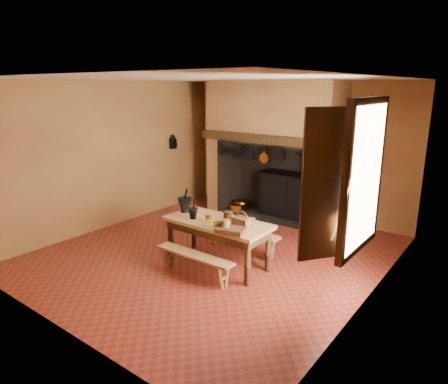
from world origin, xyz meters
name	(u,v)px	position (x,y,z in m)	size (l,w,h in m)	color
floor	(215,253)	(0.00, 0.00, 0.00)	(5.50, 5.50, 0.00)	maroon
ceiling	(214,79)	(0.00, 0.00, 2.80)	(5.50, 5.50, 0.00)	silver
back_wall	(296,149)	(0.00, 2.75, 1.40)	(5.00, 0.02, 2.80)	olive
wall_left	(114,155)	(-2.50, 0.00, 1.40)	(0.02, 5.50, 2.80)	olive
wall_right	(376,196)	(2.50, 0.00, 1.40)	(0.02, 5.50, 2.80)	olive
wall_front	(52,213)	(0.00, -2.75, 1.40)	(5.00, 0.02, 2.80)	olive
chimney_breast	(273,131)	(-0.30, 2.31, 1.81)	(2.95, 0.96, 2.80)	olive
iron_range	(285,194)	(-0.04, 2.45, 0.48)	(1.12, 0.55, 1.60)	black
hearth_pans	(240,206)	(-1.05, 2.22, 0.09)	(0.51, 0.62, 0.20)	#BC862B
hanging_pans	(258,156)	(-0.34, 1.81, 1.36)	(1.92, 0.29, 0.27)	black
onion_string	(321,165)	(1.00, 1.79, 1.33)	(0.12, 0.10, 0.46)	#B95622
herb_bunch	(331,163)	(1.18, 1.79, 1.38)	(0.20, 0.20, 0.35)	#505628
window	(354,176)	(2.35, -0.40, 1.70)	(0.39, 1.75, 1.76)	white
wall_coffee_mill	(173,141)	(-2.42, 1.55, 1.52)	(0.23, 0.16, 0.31)	black
work_table	(218,228)	(0.31, -0.33, 0.60)	(1.66, 0.74, 0.72)	tan
bench_front	(194,260)	(0.31, -0.87, 0.27)	(1.30, 0.23, 0.37)	tan
bench_back	(241,235)	(0.31, 0.30, 0.29)	(1.40, 0.24, 0.39)	tan
mortar_large	(185,204)	(-0.38, -0.30, 0.85)	(0.23, 0.23, 0.40)	black
mortar_small	(193,213)	(-0.06, -0.47, 0.81)	(0.16, 0.16, 0.28)	black
coffee_grinder	(228,214)	(0.37, -0.14, 0.78)	(0.15, 0.12, 0.16)	#321C10
brass_mug_a	(208,219)	(0.23, -0.47, 0.77)	(0.09, 0.09, 0.10)	#BC862B
brass_mug_b	(229,217)	(0.40, -0.16, 0.76)	(0.07, 0.07, 0.08)	#BC862B
mixing_bowl	(245,222)	(0.73, -0.20, 0.75)	(0.29, 0.29, 0.07)	#B5AD8B
stoneware_crock	(225,226)	(0.68, -0.62, 0.80)	(0.14, 0.14, 0.17)	brown
glass_jar	(247,223)	(0.83, -0.29, 0.78)	(0.08, 0.08, 0.13)	beige
wicker_basket	(242,221)	(0.74, -0.31, 0.79)	(0.25, 0.18, 0.24)	#532F19
wooden_tray	(231,230)	(0.76, -0.60, 0.75)	(0.39, 0.28, 0.07)	#321C10
brass_cup	(217,225)	(0.51, -0.59, 0.76)	(0.12, 0.12, 0.09)	#BC862B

